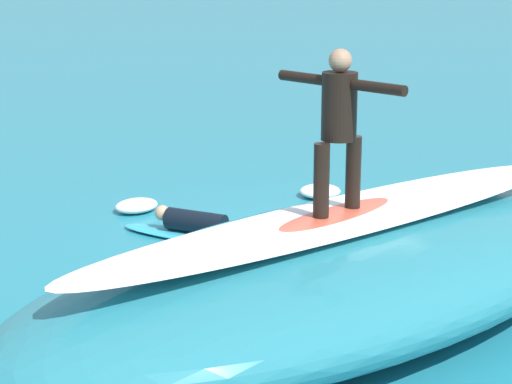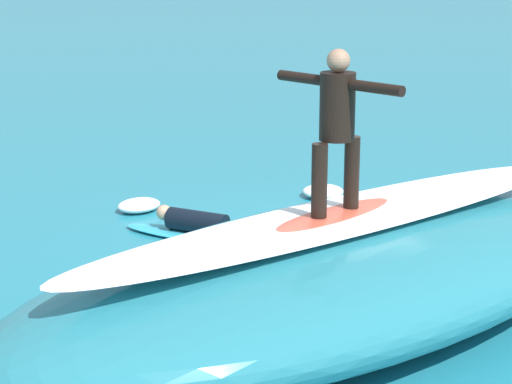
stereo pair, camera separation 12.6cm
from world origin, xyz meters
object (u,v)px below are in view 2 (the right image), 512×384
surfer_paddling (206,224)px  surfboard_riding (335,217)px  surfboard_paddling (198,236)px  surfer_riding (337,119)px

surfer_paddling → surfboard_riding: bearing=142.7°
surfboard_riding → surfboard_paddling: surfboard_riding is taller
surfer_riding → surfboard_paddling: surfer_riding is taller
surfboard_paddling → surfer_paddling: size_ratio=1.60×
surfboard_paddling → surfer_paddling: (-0.09, 0.09, 0.17)m
surfboard_riding → surfer_riding: (0.00, 0.00, 0.96)m
surfer_riding → surfer_paddling: bearing=-108.7°
surfboard_riding → surfboard_paddling: bearing=-107.3°
surfboard_paddling → surfboard_riding: bearing=144.0°
surfboard_riding → surfer_riding: 0.96m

